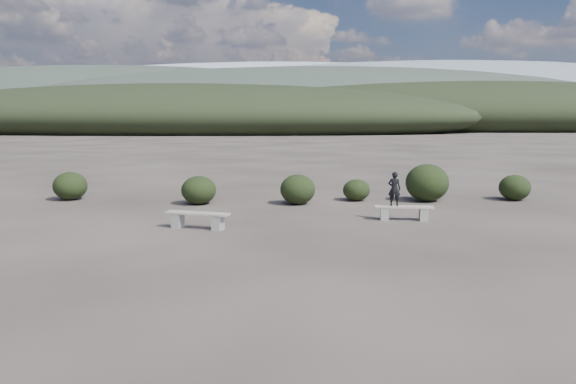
{
  "coord_description": "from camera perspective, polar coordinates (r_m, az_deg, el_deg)",
  "views": [
    {
      "loc": [
        -0.17,
        -11.16,
        3.12
      ],
      "look_at": [
        -0.79,
        3.5,
        1.1
      ],
      "focal_mm": 35.0,
      "sensor_mm": 36.0,
      "label": 1
    }
  ],
  "objects": [
    {
      "name": "shrub_e",
      "position": [
        22.26,
        22.04,
        0.42
      ],
      "size": [
        1.13,
        1.13,
        0.94
      ],
      "primitive_type": "ellipsoid",
      "color": "black",
      "rests_on": "ground"
    },
    {
      "name": "bench_left",
      "position": [
        15.69,
        -9.17,
        -2.7
      ],
      "size": [
        1.86,
        0.81,
        0.46
      ],
      "rotation": [
        0.0,
        0.0,
        -0.24
      ],
      "color": "gray",
      "rests_on": "ground"
    },
    {
      "name": "bench_right",
      "position": [
        17.07,
        11.7,
        -1.97
      ],
      "size": [
        1.74,
        0.46,
        0.43
      ],
      "rotation": [
        0.0,
        0.0,
        -0.06
      ],
      "color": "gray",
      "rests_on": "ground"
    },
    {
      "name": "shrub_c",
      "position": [
        20.67,
        6.96,
        0.2
      ],
      "size": [
        0.99,
        0.99,
        0.79
      ],
      "primitive_type": "ellipsoid",
      "color": "black",
      "rests_on": "ground"
    },
    {
      "name": "shrub_f",
      "position": [
        22.23,
        -21.26,
        0.58
      ],
      "size": [
        1.23,
        1.23,
        1.04
      ],
      "primitive_type": "ellipsoid",
      "color": "black",
      "rests_on": "ground"
    },
    {
      "name": "shrub_d",
      "position": [
        20.96,
        13.95,
        0.92
      ],
      "size": [
        1.56,
        1.56,
        1.36
      ],
      "primitive_type": "ellipsoid",
      "color": "black",
      "rests_on": "ground"
    },
    {
      "name": "ground",
      "position": [
        11.59,
        3.2,
        -7.79
      ],
      "size": [
        1200.0,
        1200.0,
        0.0
      ],
      "primitive_type": "plane",
      "color": "#2C2622",
      "rests_on": "ground"
    },
    {
      "name": "mountain_ridges",
      "position": [
        350.38,
        1.23,
        9.08
      ],
      "size": [
        500.0,
        400.0,
        56.0
      ],
      "color": "black",
      "rests_on": "ground"
    },
    {
      "name": "shrub_a",
      "position": [
        19.95,
        -9.05,
        0.19
      ],
      "size": [
        1.22,
        1.22,
        1.0
      ],
      "primitive_type": "ellipsoid",
      "color": "black",
      "rests_on": "ground"
    },
    {
      "name": "shrub_b",
      "position": [
        19.67,
        0.99,
        0.26
      ],
      "size": [
        1.23,
        1.23,
        1.06
      ],
      "primitive_type": "ellipsoid",
      "color": "black",
      "rests_on": "ground"
    },
    {
      "name": "seated_person",
      "position": [
        16.94,
        10.75,
        0.31
      ],
      "size": [
        0.43,
        0.34,
        1.02
      ],
      "primitive_type": "imported",
      "rotation": [
        0.0,
        0.0,
        2.87
      ],
      "color": "black",
      "rests_on": "bench_right"
    }
  ]
}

